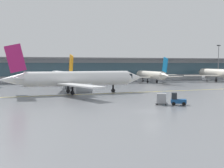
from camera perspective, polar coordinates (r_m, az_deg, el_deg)
The scene contains 10 objects.
ground_plane at distance 43.76m, azimuth 7.83°, elevation -5.38°, with size 400.00×400.00×0.00m, color slate.
taxiway_centreline_stripe at distance 67.78m, azimuth -6.20°, elevation -2.04°, with size 110.00×0.36×0.01m, color yellow.
terminal_concourse at distance 119.63m, azimuth -9.07°, elevation 2.89°, with size 208.04×11.00×9.60m.
gate_airplane_2 at distance 100.34m, azimuth -9.87°, elevation 1.59°, with size 28.00×30.27×10.02m.
gate_airplane_3 at distance 110.85m, azimuth 7.63°, elevation 1.75°, with size 26.51×28.42×9.44m.
gate_airplane_4 at distance 124.32m, azimuth 20.27°, elevation 1.98°, with size 30.63×33.06×10.95m.
taxiing_regional_jet at distance 69.35m, azimuth -6.93°, elevation 0.97°, with size 34.95×32.50×11.58m.
baggage_tug at distance 51.32m, azimuth 12.69°, elevation -3.05°, with size 2.95×2.50×2.10m.
cargo_dolly_lead at distance 51.22m, azimuth 9.69°, elevation -2.84°, with size 2.60×2.39×1.94m.
apron_light_mast_1 at distance 141.23m, azimuth 20.16°, elevation 4.33°, with size 1.80×0.36×15.67m.
Camera 1 is at (-19.00, -38.78, 7.09)m, focal length 46.54 mm.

